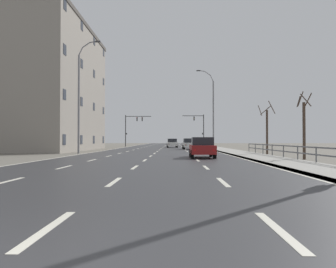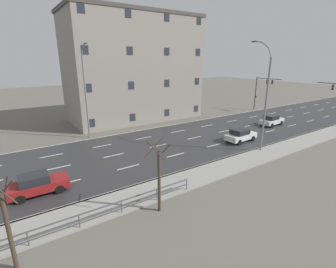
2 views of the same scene
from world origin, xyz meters
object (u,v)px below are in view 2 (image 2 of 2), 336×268
(street_lamp_left_bank, at_px, (86,94))
(brick_building, at_px, (134,68))
(car_mid_centre, at_px, (240,135))
(car_far_left, at_px, (37,184))
(traffic_signal_left, at_px, (262,88))
(car_near_left, at_px, (272,120))
(street_lamp_midground, at_px, (265,100))

(street_lamp_left_bank, xyz_separation_m, brick_building, (-6.90, 9.99, 2.65))
(car_mid_centre, xyz_separation_m, car_far_left, (-0.09, -22.07, 0.00))
(car_far_left, height_order, brick_building, brick_building)
(traffic_signal_left, xyz_separation_m, brick_building, (-7.74, -23.00, 3.84))
(street_lamp_left_bank, relative_size, traffic_signal_left, 1.77)
(car_near_left, bearing_deg, car_mid_centre, -78.89)
(traffic_signal_left, distance_m, car_mid_centre, 21.50)
(car_mid_centre, relative_size, car_near_left, 0.99)
(street_lamp_midground, relative_size, traffic_signal_left, 1.79)
(car_mid_centre, bearing_deg, car_far_left, -92.64)
(street_lamp_midground, distance_m, traffic_signal_left, 23.64)
(car_mid_centre, height_order, car_near_left, same)
(traffic_signal_left, xyz_separation_m, car_far_left, (10.71, -40.31, -3.59))
(street_lamp_left_bank, height_order, car_near_left, street_lamp_left_bank)
(street_lamp_left_bank, bearing_deg, brick_building, 124.65)
(traffic_signal_left, distance_m, car_near_left, 12.25)
(street_lamp_midground, bearing_deg, car_mid_centre, 167.81)
(street_lamp_left_bank, distance_m, traffic_signal_left, 33.01)
(street_lamp_midground, relative_size, car_near_left, 2.73)
(traffic_signal_left, bearing_deg, brick_building, -108.61)
(car_mid_centre, bearing_deg, street_lamp_left_bank, -130.70)
(car_mid_centre, height_order, car_far_left, same)
(street_lamp_left_bank, relative_size, brick_building, 0.54)
(street_lamp_midground, height_order, street_lamp_left_bank, street_lamp_midground)
(traffic_signal_left, bearing_deg, car_far_left, -75.12)
(street_lamp_midground, height_order, car_far_left, street_lamp_midground)
(traffic_signal_left, distance_m, car_far_left, 41.86)
(street_lamp_midground, bearing_deg, car_near_left, 118.67)
(traffic_signal_left, relative_size, brick_building, 0.30)
(street_lamp_midground, relative_size, brick_building, 0.54)
(street_lamp_midground, distance_m, car_far_left, 22.15)
(street_lamp_midground, xyz_separation_m, brick_building, (-21.83, -4.05, 2.64))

